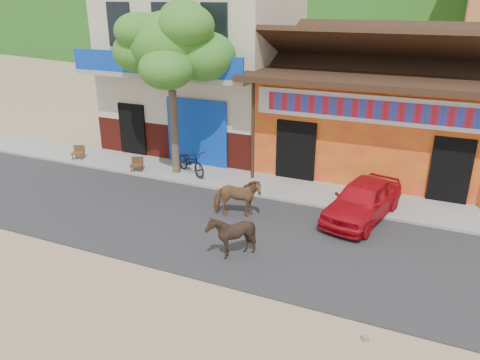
# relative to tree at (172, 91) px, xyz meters

# --- Properties ---
(ground) EXTENTS (120.00, 120.00, 0.00)m
(ground) POSITION_rel_tree_xyz_m (4.60, -5.80, -3.12)
(ground) COLOR #9E825B
(ground) RESTS_ON ground
(road) EXTENTS (60.00, 5.00, 0.04)m
(road) POSITION_rel_tree_xyz_m (4.60, -3.30, -3.10)
(road) COLOR #28282B
(road) RESTS_ON ground
(sidewalk) EXTENTS (60.00, 2.00, 0.12)m
(sidewalk) POSITION_rel_tree_xyz_m (4.60, 0.20, -3.06)
(sidewalk) COLOR gray
(sidewalk) RESTS_ON ground
(dance_club) EXTENTS (8.00, 6.00, 3.60)m
(dance_club) POSITION_rel_tree_xyz_m (6.60, 4.20, -1.32)
(dance_club) COLOR orange
(dance_club) RESTS_ON ground
(cafe_building) EXTENTS (7.00, 6.00, 7.00)m
(cafe_building) POSITION_rel_tree_xyz_m (-0.90, 4.20, 0.38)
(cafe_building) COLOR beige
(cafe_building) RESTS_ON ground
(tree) EXTENTS (3.00, 3.00, 6.00)m
(tree) POSITION_rel_tree_xyz_m (0.00, 0.00, 0.00)
(tree) COLOR #2D721E
(tree) RESTS_ON sidewalk
(cow_tan) EXTENTS (1.57, 1.12, 1.21)m
(cow_tan) POSITION_rel_tree_xyz_m (3.54, -2.38, -2.48)
(cow_tan) COLOR brown
(cow_tan) RESTS_ON road
(cow_dark) EXTENTS (1.18, 1.07, 1.18)m
(cow_dark) POSITION_rel_tree_xyz_m (4.35, -4.55, -2.49)
(cow_dark) COLOR black
(cow_dark) RESTS_ON road
(red_car) EXTENTS (2.13, 3.68, 1.18)m
(red_car) POSITION_rel_tree_xyz_m (6.95, -1.00, -2.49)
(red_car) COLOR red
(red_car) RESTS_ON road
(scooter) EXTENTS (1.80, 1.37, 0.91)m
(scooter) POSITION_rel_tree_xyz_m (0.60, 0.06, -2.55)
(scooter) COLOR black
(scooter) RESTS_ON sidewalk
(cafe_chair_left) EXTENTS (0.56, 0.56, 0.94)m
(cafe_chair_left) POSITION_rel_tree_xyz_m (-4.40, -0.26, -2.53)
(cafe_chair_left) COLOR #4B2619
(cafe_chair_left) RESTS_ON sidewalk
(cafe_chair_right) EXTENTS (0.56, 0.56, 0.92)m
(cafe_chair_right) POSITION_rel_tree_xyz_m (-1.40, -0.50, -2.54)
(cafe_chair_right) COLOR #472717
(cafe_chair_right) RESTS_ON sidewalk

